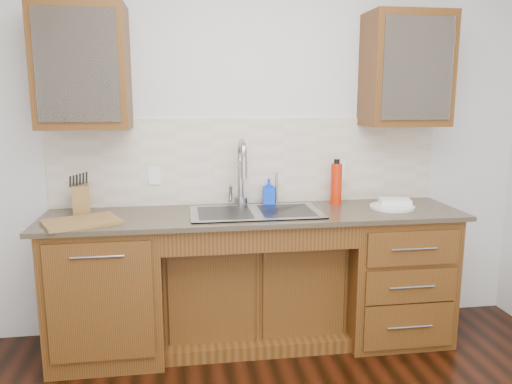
{
  "coord_description": "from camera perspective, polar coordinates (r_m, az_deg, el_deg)",
  "views": [
    {
      "loc": [
        -0.46,
        -1.69,
        1.65
      ],
      "look_at": [
        0.0,
        1.4,
        1.05
      ],
      "focal_mm": 35.0,
      "sensor_mm": 36.0,
      "label": 1
    }
  ],
  "objects": [
    {
      "name": "wall_back",
      "position": [
        3.53,
        -0.96,
        6.0
      ],
      "size": [
        4.0,
        0.1,
        2.7
      ],
      "primitive_type": "cube",
      "color": "silver",
      "rests_on": "ground"
    },
    {
      "name": "base_cabinet_left",
      "position": [
        3.39,
        -16.49,
        -10.51
      ],
      "size": [
        0.7,
        0.62,
        0.88
      ],
      "primitive_type": "cube",
      "color": "#593014",
      "rests_on": "ground"
    },
    {
      "name": "base_cabinet_center",
      "position": [
        3.5,
        -0.32,
        -10.93
      ],
      "size": [
        1.2,
        0.44,
        0.7
      ],
      "primitive_type": "cube",
      "color": "#593014",
      "rests_on": "ground"
    },
    {
      "name": "base_cabinet_right",
      "position": [
        3.64,
        15.07,
        -8.95
      ],
      "size": [
        0.7,
        0.62,
        0.88
      ],
      "primitive_type": "cube",
      "color": "#593014",
      "rests_on": "ground"
    },
    {
      "name": "countertop",
      "position": [
        3.23,
        -0.07,
        -2.62
      ],
      "size": [
        2.7,
        0.65,
        0.03
      ],
      "primitive_type": "cube",
      "color": "#84705B",
      "rests_on": "base_cabinet_left"
    },
    {
      "name": "backsplash",
      "position": [
        3.48,
        -0.82,
        3.54
      ],
      "size": [
        2.7,
        0.02,
        0.59
      ],
      "primitive_type": "cube",
      "color": "beige",
      "rests_on": "wall_back"
    },
    {
      "name": "sink",
      "position": [
        3.24,
        -0.03,
        -3.88
      ],
      "size": [
        0.84,
        0.46,
        0.19
      ],
      "primitive_type": "cube",
      "color": "#9E9EA5",
      "rests_on": "countertop"
    },
    {
      "name": "faucet",
      "position": [
        3.39,
        -1.77,
        1.71
      ],
      "size": [
        0.04,
        0.04,
        0.4
      ],
      "primitive_type": "cylinder",
      "color": "#999993",
      "rests_on": "countertop"
    },
    {
      "name": "filter_tap",
      "position": [
        3.45,
        2.35,
        0.52
      ],
      "size": [
        0.02,
        0.02,
        0.24
      ],
      "primitive_type": "cylinder",
      "color": "#999993",
      "rests_on": "countertop"
    },
    {
      "name": "upper_cabinet_left",
      "position": [
        3.33,
        -19.22,
        13.31
      ],
      "size": [
        0.55,
        0.34,
        0.75
      ],
      "primitive_type": "cube",
      "color": "#593014",
      "rests_on": "wall_back"
    },
    {
      "name": "upper_cabinet_right",
      "position": [
        3.6,
        16.77,
        13.21
      ],
      "size": [
        0.55,
        0.34,
        0.75
      ],
      "primitive_type": "cube",
      "color": "#593014",
      "rests_on": "wall_back"
    },
    {
      "name": "outlet_left",
      "position": [
        3.46,
        -11.53,
        1.84
      ],
      "size": [
        0.08,
        0.01,
        0.12
      ],
      "primitive_type": "cube",
      "color": "white",
      "rests_on": "backsplash"
    },
    {
      "name": "outlet_right",
      "position": [
        3.63,
        9.45,
        2.32
      ],
      "size": [
        0.08,
        0.01,
        0.12
      ],
      "primitive_type": "cube",
      "color": "white",
      "rests_on": "backsplash"
    },
    {
      "name": "soap_bottle",
      "position": [
        3.47,
        1.48,
        0.07
      ],
      "size": [
        0.09,
        0.09,
        0.18
      ],
      "primitive_type": "imported",
      "rotation": [
        0.0,
        0.0,
        -0.12
      ],
      "color": "#0A3AF0",
      "rests_on": "countertop"
    },
    {
      "name": "water_bottle",
      "position": [
        3.5,
        9.15,
        0.92
      ],
      "size": [
        0.1,
        0.1,
        0.29
      ],
      "primitive_type": "cylinder",
      "rotation": [
        0.0,
        0.0,
        0.42
      ],
      "color": "red",
      "rests_on": "countertop"
    },
    {
      "name": "plate",
      "position": [
        3.48,
        15.3,
        -1.65
      ],
      "size": [
        0.37,
        0.37,
        0.02
      ],
      "primitive_type": "cylinder",
      "rotation": [
        0.0,
        0.0,
        0.26
      ],
      "color": "silver",
      "rests_on": "countertop"
    },
    {
      "name": "dish_towel",
      "position": [
        3.56,
        15.58,
        -1.02
      ],
      "size": [
        0.23,
        0.19,
        0.03
      ],
      "primitive_type": "cube",
      "rotation": [
        0.0,
        0.0,
        -0.22
      ],
      "color": "white",
      "rests_on": "plate"
    },
    {
      "name": "knife_block",
      "position": [
        3.38,
        -19.36,
        -0.76
      ],
      "size": [
        0.13,
        0.18,
        0.19
      ],
      "primitive_type": "cube",
      "rotation": [
        0.0,
        0.0,
        0.18
      ],
      "color": "#A27032",
      "rests_on": "countertop"
    },
    {
      "name": "cutting_board",
      "position": [
        3.13,
        -19.32,
        -3.23
      ],
      "size": [
        0.5,
        0.44,
        0.02
      ],
      "primitive_type": "cube",
      "rotation": [
        0.0,
        0.0,
        0.42
      ],
      "color": "#9F642A",
      "rests_on": "countertop"
    },
    {
      "name": "cup_left_a",
      "position": [
        3.35,
        -21.63,
        12.17
      ],
      "size": [
        0.11,
        0.11,
        0.09
      ],
      "primitive_type": "imported",
      "rotation": [
        0.0,
        0.0,
        -0.02
      ],
      "color": "white",
      "rests_on": "upper_cabinet_left"
    },
    {
      "name": "cup_left_b",
      "position": [
        3.32,
        -18.35,
        12.5
      ],
      "size": [
        0.13,
        0.13,
        0.1
      ],
      "primitive_type": "imported",
      "rotation": [
        0.0,
        0.0,
        0.21
      ],
      "color": "white",
      "rests_on": "upper_cabinet_left"
    },
    {
      "name": "cup_right_a",
      "position": [
        3.57,
        15.46,
        12.39
      ],
      "size": [
        0.13,
        0.13,
        0.09
      ],
      "primitive_type": "imported",
      "rotation": [
        0.0,
        0.0,
        0.28
      ],
      "color": "silver",
      "rests_on": "upper_cabinet_right"
    },
    {
      "name": "cup_right_b",
      "position": [
        3.64,
        18.16,
        12.29
      ],
      "size": [
        0.11,
        0.11,
        0.1
      ],
      "primitive_type": "imported",
      "rotation": [
        0.0,
        0.0,
        0.08
      ],
      "color": "white",
      "rests_on": "upper_cabinet_right"
    }
  ]
}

